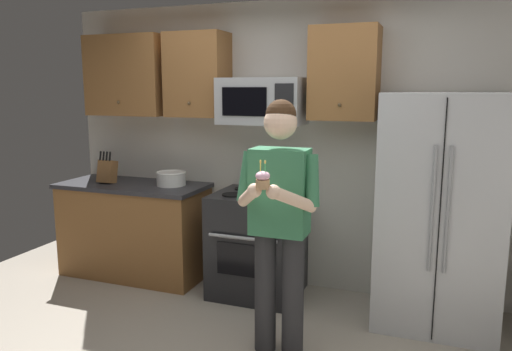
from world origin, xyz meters
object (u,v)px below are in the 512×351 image
at_px(microwave, 262,101).
at_px(person, 279,215).
at_px(refrigerator, 440,212).
at_px(cupcake, 263,179).
at_px(knife_block, 107,171).
at_px(bowl_large_white, 171,178).
at_px(oven_range, 258,244).

xyz_separation_m(microwave, person, (0.49, -1.03, -0.72)).
relative_size(microwave, refrigerator, 0.41).
bearing_deg(person, refrigerator, 40.64).
bearing_deg(microwave, cupcake, -70.12).
xyz_separation_m(knife_block, person, (2.04, -0.88, -0.04)).
bearing_deg(person, cupcake, -90.00).
xyz_separation_m(microwave, bowl_large_white, (-0.90, -0.05, -0.73)).
distance_m(microwave, person, 1.35).
relative_size(oven_range, person, 0.53).
bearing_deg(microwave, refrigerator, -6.03).
height_order(refrigerator, knife_block, refrigerator).
height_order(microwave, refrigerator, microwave).
bearing_deg(oven_range, bowl_large_white, 175.50).
relative_size(microwave, person, 0.42).
height_order(oven_range, person, person).
xyz_separation_m(bowl_large_white, cupcake, (1.39, -1.31, 0.30)).
relative_size(refrigerator, cupcake, 10.35).
height_order(microwave, knife_block, microwave).
relative_size(oven_range, microwave, 1.26).
bearing_deg(cupcake, knife_block, 149.45).
xyz_separation_m(oven_range, cupcake, (0.49, -1.24, 0.83)).
bearing_deg(knife_block, refrigerator, -0.18).
bearing_deg(knife_block, microwave, 5.47).
relative_size(person, cupcake, 10.13).
bearing_deg(cupcake, microwave, 109.88).
xyz_separation_m(knife_block, cupcake, (2.04, -1.21, 0.26)).
distance_m(oven_range, refrigerator, 1.56).
bearing_deg(bowl_large_white, person, -35.07).
distance_m(oven_range, bowl_large_white, 1.05).
bearing_deg(oven_range, microwave, 89.98).
xyz_separation_m(refrigerator, bowl_large_white, (-2.40, 0.11, 0.09)).
relative_size(oven_range, knife_block, 2.91).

